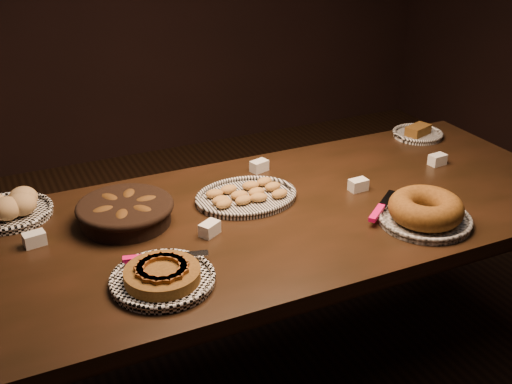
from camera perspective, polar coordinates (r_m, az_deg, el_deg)
name	(u,v)px	position (r m, az deg, el deg)	size (l,w,h in m)	color
ground	(270,373)	(2.74, 1.27, -15.82)	(5.00, 5.00, 0.00)	black
buffet_table	(272,231)	(2.34, 1.43, -3.45)	(2.40, 1.00, 0.75)	black
apple_tart_plate	(162,277)	(1.93, -8.32, -7.45)	(0.33, 0.32, 0.06)	white
madeleine_platter	(246,196)	(2.39, -0.87, -0.33)	(0.38, 0.31, 0.04)	black
bundt_cake_plate	(425,212)	(2.30, 14.81, -1.70)	(0.36, 0.39, 0.10)	black
croissant_basket	(125,211)	(2.26, -11.54, -1.63)	(0.39, 0.39, 0.08)	black
bread_roll_plate	(11,207)	(2.43, -20.98, -1.29)	(0.30, 0.30, 0.09)	white
loaf_plate	(418,133)	(3.07, 14.18, 5.09)	(0.23, 0.23, 0.05)	black
tent_cards	(271,192)	(2.40, 1.36, -0.04)	(1.70, 0.47, 0.04)	white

